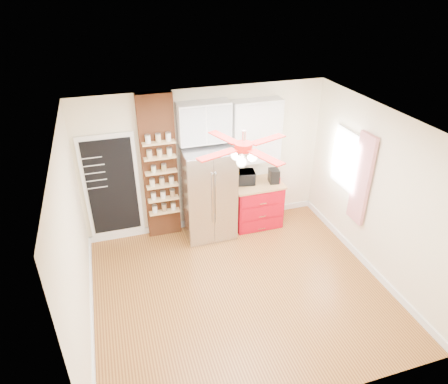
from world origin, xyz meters
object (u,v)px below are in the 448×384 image
object	(u,v)px
ceiling_fan	(244,147)
fridge	(208,193)
canister_left	(278,180)
pantry_jar_oats	(154,169)
red_cabinet	(256,204)
coffee_maker	(274,176)
toaster_oven	(243,177)

from	to	relation	value
ceiling_fan	fridge	bearing A→B (deg)	91.76
canister_left	pantry_jar_oats	size ratio (longest dim) A/B	1.11
red_cabinet	coffee_maker	size ratio (longest dim) A/B	3.53
coffee_maker	canister_left	bearing A→B (deg)	-27.53
coffee_maker	toaster_oven	bearing A→B (deg)	174.52
toaster_oven	red_cabinet	bearing A→B (deg)	-8.54
fridge	pantry_jar_oats	distance (m)	1.09
ceiling_fan	canister_left	size ratio (longest dim) A/B	10.80
ceiling_fan	canister_left	xyz separation A→B (m)	(1.29, 1.59, -1.46)
pantry_jar_oats	fridge	bearing A→B (deg)	-7.66
ceiling_fan	pantry_jar_oats	size ratio (longest dim) A/B	11.96
toaster_oven	pantry_jar_oats	size ratio (longest dim) A/B	3.72
fridge	toaster_oven	bearing A→B (deg)	11.23
coffee_maker	pantry_jar_oats	bearing A→B (deg)	-175.17
fridge	pantry_jar_oats	world-z (taller)	fridge
red_cabinet	fridge	bearing A→B (deg)	-177.05
fridge	toaster_oven	distance (m)	0.74
toaster_oven	ceiling_fan	bearing A→B (deg)	-99.90
red_cabinet	coffee_maker	bearing A→B (deg)	-8.44
red_cabinet	pantry_jar_oats	world-z (taller)	pantry_jar_oats
pantry_jar_oats	canister_left	bearing A→B (deg)	-4.18
fridge	coffee_maker	xyz separation A→B (m)	(1.28, 0.00, 0.16)
red_cabinet	canister_left	xyz separation A→B (m)	(0.37, -0.09, 0.51)
red_cabinet	coffee_maker	world-z (taller)	coffee_maker
red_cabinet	ceiling_fan	size ratio (longest dim) A/B	0.67
toaster_oven	coffee_maker	world-z (taller)	coffee_maker
canister_left	pantry_jar_oats	world-z (taller)	pantry_jar_oats
ceiling_fan	toaster_oven	world-z (taller)	ceiling_fan
red_cabinet	pantry_jar_oats	distance (m)	2.14
red_cabinet	pantry_jar_oats	xyz separation A→B (m)	(-1.90, 0.07, 0.98)
toaster_oven	coffee_maker	distance (m)	0.58
pantry_jar_oats	toaster_oven	bearing A→B (deg)	0.55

